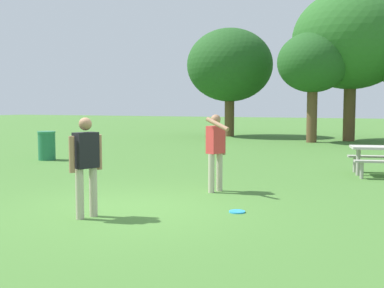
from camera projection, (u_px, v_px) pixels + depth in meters
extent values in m
plane|color=#447530|center=(130.00, 209.00, 8.37)|extent=(120.00, 120.00, 0.00)
cylinder|color=#B7AD93|center=(219.00, 172.00, 10.13)|extent=(0.13, 0.13, 0.82)
cylinder|color=#B7AD93|center=(211.00, 173.00, 9.94)|extent=(0.13, 0.13, 0.82)
cube|color=#D83838|center=(216.00, 140.00, 9.98)|extent=(0.34, 0.43, 0.58)
sphere|color=#9E7051|center=(216.00, 119.00, 9.94)|extent=(0.21, 0.21, 0.21)
cylinder|color=#9E7051|center=(224.00, 141.00, 10.17)|extent=(0.09, 0.09, 0.58)
cylinder|color=#9E7051|center=(217.00, 124.00, 9.57)|extent=(0.57, 0.28, 0.28)
cylinder|color=#B7AD93|center=(80.00, 194.00, 7.64)|extent=(0.13, 0.13, 0.82)
cylinder|color=#B7AD93|center=(93.00, 192.00, 7.83)|extent=(0.13, 0.13, 0.82)
cube|color=black|center=(86.00, 150.00, 7.67)|extent=(0.34, 0.43, 0.58)
sphere|color=#9E7051|center=(85.00, 124.00, 7.64)|extent=(0.21, 0.21, 0.21)
cylinder|color=#9E7051|center=(72.00, 154.00, 7.49)|extent=(0.09, 0.09, 0.58)
cylinder|color=#9E7051|center=(99.00, 152.00, 7.87)|extent=(0.09, 0.09, 0.58)
cylinder|color=#2D9EDB|center=(237.00, 212.00, 8.14)|extent=(0.28, 0.28, 0.03)
cube|color=#A49F96|center=(381.00, 157.00, 12.81)|extent=(1.71, 0.65, 0.05)
cylinder|color=#A49F96|center=(358.00, 162.00, 12.37)|extent=(0.11, 0.11, 0.71)
cylinder|color=#A49F96|center=(362.00, 170.00, 11.82)|extent=(0.09, 0.09, 0.41)
cylinder|color=#A49F96|center=(355.00, 165.00, 12.95)|extent=(0.09, 0.09, 0.41)
cylinder|color=#237047|center=(47.00, 147.00, 15.82)|extent=(0.56, 0.56, 0.90)
cylinder|color=#2E8657|center=(46.00, 132.00, 15.78)|extent=(0.59, 0.59, 0.06)
cylinder|color=brown|center=(229.00, 113.00, 27.65)|extent=(0.56, 0.56, 2.76)
ellipsoid|color=#21511E|center=(230.00, 65.00, 27.42)|extent=(4.95, 4.95, 4.21)
cylinder|color=brown|center=(312.00, 112.00, 23.10)|extent=(0.50, 0.50, 2.94)
ellipsoid|color=#21511E|center=(313.00, 62.00, 22.89)|extent=(3.43, 3.43, 2.92)
cylinder|color=brown|center=(349.00, 107.00, 23.99)|extent=(0.59, 0.59, 3.49)
ellipsoid|color=#286023|center=(351.00, 39.00, 23.71)|extent=(5.84, 5.84, 4.96)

